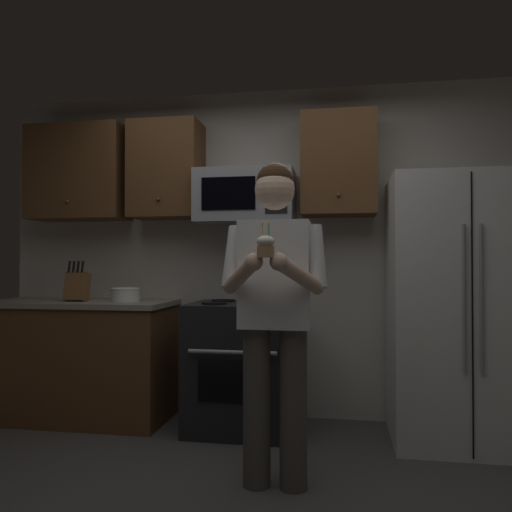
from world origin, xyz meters
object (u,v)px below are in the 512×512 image
bowl_large_white (125,294)px  person (275,303)px  refrigerator (458,309)px  oven_range (243,365)px  microwave (246,197)px  knife_block (77,286)px  cupcake (266,246)px

bowl_large_white → person: size_ratio=0.13×
refrigerator → bowl_large_white: (-2.42, 0.04, 0.07)m
refrigerator → bowl_large_white: bearing=179.0°
oven_range → microwave: microwave is taller
knife_block → microwave: bearing=6.5°
refrigerator → bowl_large_white: size_ratio=7.98×
cupcake → oven_range: bearing=106.0°
oven_range → refrigerator: bearing=-1.5°
knife_block → person: size_ratio=0.18×
microwave → knife_block: 1.48m
bowl_large_white → cupcake: 1.82m
microwave → refrigerator: microwave is taller
bowl_large_white → person: bearing=-36.0°
knife_block → bowl_large_white: 0.39m
oven_range → microwave: (0.00, 0.12, 1.26)m
microwave → cupcake: bearing=-75.4°
person → cupcake: (-0.00, -0.33, 0.30)m
oven_range → person: bearing=-68.8°
person → bowl_large_white: bearing=144.0°
microwave → knife_block: size_ratio=2.31×
bowl_large_white → oven_range: bearing=-0.1°
bowl_large_white → knife_block: bearing=-175.3°
oven_range → knife_block: knife_block is taller
microwave → cupcake: 1.48m
oven_range → microwave: size_ratio=1.26×
knife_block → cupcake: (1.66, -1.22, 0.26)m
microwave → bowl_large_white: microwave is taller
refrigerator → cupcake: 1.71m
oven_range → cupcake: bearing=-74.0°
knife_block → bowl_large_white: bearing=4.7°
bowl_large_white → person: (1.27, -0.93, 0.02)m
person → cupcake: person is taller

